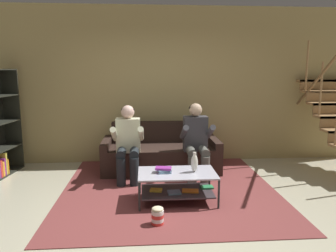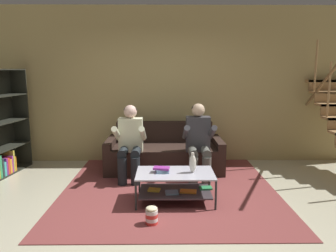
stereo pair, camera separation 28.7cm
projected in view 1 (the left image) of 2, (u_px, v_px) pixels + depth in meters
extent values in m
plane|color=#B9B498|center=(164.00, 214.00, 4.00)|extent=(16.80, 16.80, 0.00)
cube|color=tan|center=(156.00, 85.00, 6.18)|extent=(8.40, 0.12, 2.90)
cube|color=#A47B4D|center=(330.00, 92.00, 6.06)|extent=(1.04, 0.27, 0.04)
cube|color=olive|center=(334.00, 96.00, 5.96)|extent=(1.04, 0.02, 0.20)
cube|color=#A47B4D|center=(323.00, 80.00, 6.29)|extent=(1.04, 0.27, 0.04)
cube|color=olive|center=(327.00, 85.00, 6.19)|extent=(1.04, 0.02, 0.20)
cylinder|color=#A47B4D|center=(321.00, 89.00, 5.49)|extent=(0.04, 0.04, 0.90)
cylinder|color=#A47B4D|center=(307.00, 66.00, 5.95)|extent=(0.04, 0.04, 0.90)
cylinder|color=brown|center=(327.00, 68.00, 5.30)|extent=(0.05, 1.89, 1.41)
cube|color=#2E1F1A|center=(161.00, 158.00, 5.72)|extent=(1.74, 0.91, 0.44)
cube|color=black|center=(160.00, 132.00, 6.01)|extent=(1.74, 0.18, 0.37)
cube|color=#2E1F1A|center=(107.00, 156.00, 5.64)|extent=(0.13, 0.91, 0.56)
cube|color=#2E1F1A|center=(214.00, 154.00, 5.78)|extent=(0.13, 0.91, 0.56)
cylinder|color=black|center=(121.00, 172.00, 4.93)|extent=(0.14, 0.14, 0.44)
cylinder|color=black|center=(134.00, 172.00, 4.94)|extent=(0.14, 0.14, 0.44)
cylinder|color=black|center=(121.00, 152.00, 5.06)|extent=(0.14, 0.42, 0.14)
cylinder|color=black|center=(134.00, 152.00, 5.07)|extent=(0.14, 0.42, 0.14)
cube|color=beige|center=(128.00, 135.00, 5.23)|extent=(0.38, 0.22, 0.54)
cylinder|color=beige|center=(114.00, 134.00, 5.03)|extent=(0.09, 0.49, 0.31)
cylinder|color=beige|center=(141.00, 134.00, 5.06)|extent=(0.09, 0.49, 0.31)
sphere|color=beige|center=(128.00, 112.00, 5.17)|extent=(0.21, 0.21, 0.21)
ellipsoid|color=black|center=(128.00, 110.00, 5.18)|extent=(0.21, 0.21, 0.13)
cylinder|color=#50524B|center=(192.00, 171.00, 5.01)|extent=(0.14, 0.14, 0.44)
cylinder|color=#50524B|center=(205.00, 170.00, 5.02)|extent=(0.14, 0.14, 0.44)
cylinder|color=#50524B|center=(191.00, 151.00, 5.14)|extent=(0.14, 0.42, 0.14)
cylinder|color=#50524B|center=(203.00, 151.00, 5.15)|extent=(0.14, 0.42, 0.14)
cube|color=#37373B|center=(195.00, 134.00, 5.31)|extent=(0.38, 0.22, 0.56)
cylinder|color=#37373B|center=(184.00, 132.00, 5.11)|extent=(0.09, 0.49, 0.31)
cylinder|color=#37373B|center=(210.00, 132.00, 5.14)|extent=(0.09, 0.49, 0.31)
sphere|color=tan|center=(196.00, 110.00, 5.24)|extent=(0.21, 0.21, 0.21)
ellipsoid|color=black|center=(195.00, 108.00, 5.26)|extent=(0.21, 0.21, 0.13)
cube|color=silver|center=(177.00, 173.00, 4.32)|extent=(1.02, 0.61, 0.02)
cube|color=#3A3338|center=(177.00, 191.00, 4.37)|extent=(0.94, 0.56, 0.02)
cylinder|color=#242C2B|center=(139.00, 196.00, 4.03)|extent=(0.03, 0.03, 0.40)
cylinder|color=#242C2B|center=(219.00, 194.00, 4.11)|extent=(0.03, 0.03, 0.40)
cylinder|color=#242C2B|center=(140.00, 181.00, 4.61)|extent=(0.03, 0.03, 0.40)
cylinder|color=#242C2B|center=(210.00, 179.00, 4.68)|extent=(0.03, 0.03, 0.40)
cube|color=gold|center=(156.00, 190.00, 4.34)|extent=(0.17, 0.13, 0.03)
cube|color=#7196B1|center=(174.00, 192.00, 4.27)|extent=(0.18, 0.17, 0.02)
cube|color=orange|center=(190.00, 191.00, 4.32)|extent=(0.23, 0.15, 0.02)
cube|color=#2C8C51|center=(207.00, 187.00, 4.46)|extent=(0.18, 0.13, 0.02)
cube|color=brown|center=(168.00, 185.00, 4.98)|extent=(3.08, 3.40, 0.01)
cube|color=#866557|center=(168.00, 185.00, 4.98)|extent=(1.70, 1.87, 0.00)
ellipsoid|color=silver|center=(194.00, 163.00, 4.32)|extent=(0.09, 0.09, 0.24)
cylinder|color=silver|center=(195.00, 154.00, 4.30)|extent=(0.04, 0.04, 0.05)
cube|color=#799EBB|center=(164.00, 171.00, 4.33)|extent=(0.17, 0.18, 0.02)
cube|color=#7496B7|center=(164.00, 170.00, 4.31)|extent=(0.19, 0.17, 0.02)
cube|color=#902D91|center=(163.00, 168.00, 4.30)|extent=(0.22, 0.15, 0.03)
cube|color=black|center=(12.00, 119.00, 5.80)|extent=(0.32, 0.07, 1.76)
cube|color=black|center=(1.00, 174.00, 5.49)|extent=(0.46, 0.96, 0.02)
cube|color=gold|center=(0.00, 164.00, 5.42)|extent=(0.26, 0.08, 0.37)
cube|color=orange|center=(1.00, 166.00, 5.47)|extent=(0.27, 0.07, 0.25)
cylinder|color=red|center=(158.00, 223.00, 3.72)|extent=(0.14, 0.14, 0.04)
cylinder|color=white|center=(158.00, 219.00, 3.71)|extent=(0.14, 0.14, 0.04)
cylinder|color=red|center=(158.00, 216.00, 3.70)|extent=(0.14, 0.14, 0.04)
cylinder|color=white|center=(158.00, 212.00, 3.70)|extent=(0.14, 0.14, 0.04)
ellipsoid|color=beige|center=(158.00, 209.00, 3.69)|extent=(0.13, 0.13, 0.05)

